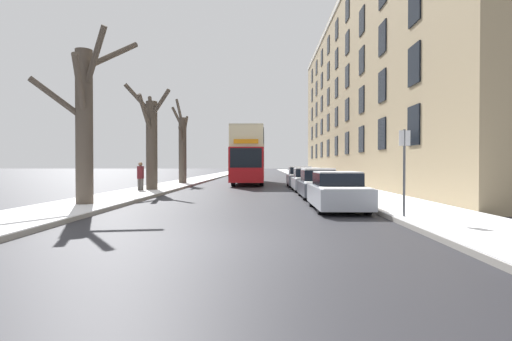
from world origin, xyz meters
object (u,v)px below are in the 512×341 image
oncoming_van (245,168)px  bare_tree_left_0 (85,120)px  parked_car_2 (307,180)px  parked_car_3 (300,177)px  pedestrian_left_sidewalk (140,176)px  bare_tree_left_1 (151,139)px  street_sign_post (404,169)px  double_decker_bus (249,154)px  parked_car_0 (337,192)px  parked_car_1 (318,184)px  bare_tree_left_2 (182,146)px

oncoming_van → bare_tree_left_0: bearing=-97.8°
parked_car_2 → parked_car_3: bearing=90.0°
bare_tree_left_0 → pedestrian_left_sidewalk: size_ratio=3.80×
bare_tree_left_1 → street_sign_post: bare_tree_left_1 is taller
bare_tree_left_1 → double_decker_bus: 11.82m
parked_car_2 → parked_car_0: bearing=-90.0°
parked_car_0 → parked_car_2: bearing=90.0°
parked_car_1 → parked_car_3: (0.00, 9.92, 0.03)m
bare_tree_left_2 → parked_car_0: size_ratio=1.78×
parked_car_1 → street_sign_post: 8.37m
bare_tree_left_1 → bare_tree_left_2: bearing=89.6°
parked_car_0 → parked_car_2: (0.00, 10.37, 0.02)m
bare_tree_left_2 → oncoming_van: size_ratio=1.29×
parked_car_0 → street_sign_post: (1.38, -2.89, 0.86)m
parked_car_2 → pedestrian_left_sidewalk: size_ratio=2.22×
oncoming_van → street_sign_post: (6.31, -35.80, 0.30)m
parked_car_1 → parked_car_2: (0.00, 5.05, -0.00)m
parked_car_0 → bare_tree_left_1: bearing=135.4°
parked_car_1 → parked_car_0: bearing=-90.0°
double_decker_bus → oncoming_van: 13.28m
bare_tree_left_0 → parked_car_3: size_ratio=1.69×
bare_tree_left_2 → parked_car_1: size_ratio=1.70×
double_decker_bus → parked_car_3: 6.29m
parked_car_2 → parked_car_3: parked_car_3 is taller
bare_tree_left_2 → parked_car_0: bearing=-62.4°
parked_car_2 → oncoming_van: bearing=102.4°
double_decker_bus → parked_car_2: 10.35m
double_decker_bus → oncoming_van: double_decker_bus is taller
bare_tree_left_1 → parked_car_1: size_ratio=1.51×
bare_tree_left_2 → parked_car_0: 20.30m
double_decker_bus → parked_car_1: size_ratio=2.74×
bare_tree_left_2 → oncoming_van: 15.78m
double_decker_bus → bare_tree_left_1: bearing=-117.3°
bare_tree_left_1 → street_sign_post: bearing=-48.4°
double_decker_bus → street_sign_post: (5.34, -22.63, -1.07)m
bare_tree_left_1 → parked_car_0: bare_tree_left_1 is taller
double_decker_bus → pedestrian_left_sidewalk: (-5.81, -11.31, -1.60)m
parked_car_1 → parked_car_2: size_ratio=1.06×
double_decker_bus → parked_car_2: bearing=-67.1°
street_sign_post → parked_car_0: bearing=115.4°
parked_car_3 → bare_tree_left_2: bearing=164.2°
bare_tree_left_2 → pedestrian_left_sidewalk: bare_tree_left_2 is taller
double_decker_bus → parked_car_2: (3.96, -9.37, -1.92)m
bare_tree_left_1 → parked_car_0: (9.38, -9.24, -2.51)m
bare_tree_left_2 → street_sign_post: 23.41m
street_sign_post → parked_car_2: bearing=95.9°
parked_car_0 → pedestrian_left_sidewalk: size_ratio=2.26×
pedestrian_left_sidewalk → bare_tree_left_0: bearing=107.1°
bare_tree_left_2 → oncoming_van: bare_tree_left_2 is taller
bare_tree_left_0 → bare_tree_left_1: bare_tree_left_0 is taller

